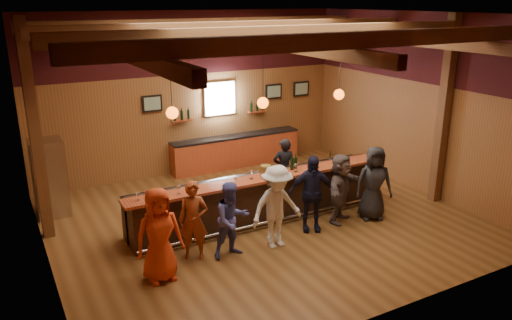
% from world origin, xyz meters
% --- Properties ---
extents(room, '(9.04, 9.00, 4.52)m').
position_xyz_m(room, '(0.00, 0.06, 3.21)').
color(room, brown).
rests_on(room, ground).
extents(bar_counter, '(6.30, 1.07, 1.11)m').
position_xyz_m(bar_counter, '(0.02, 0.15, 0.52)').
color(bar_counter, black).
rests_on(bar_counter, ground).
extents(back_bar_cabinet, '(4.00, 0.52, 0.95)m').
position_xyz_m(back_bar_cabinet, '(1.20, 3.72, 0.48)').
color(back_bar_cabinet, '#98371B').
rests_on(back_bar_cabinet, ground).
extents(window, '(0.95, 0.09, 0.95)m').
position_xyz_m(window, '(0.80, 3.95, 2.05)').
color(window, silver).
rests_on(window, room).
extents(framed_pictures, '(5.35, 0.05, 0.45)m').
position_xyz_m(framed_pictures, '(1.67, 3.94, 2.10)').
color(framed_pictures, black).
rests_on(framed_pictures, room).
extents(wine_shelves, '(3.00, 0.18, 0.30)m').
position_xyz_m(wine_shelves, '(0.80, 3.88, 1.62)').
color(wine_shelves, '#98371B').
rests_on(wine_shelves, room).
extents(pendant_lights, '(4.24, 0.24, 1.37)m').
position_xyz_m(pendant_lights, '(0.00, 0.00, 2.71)').
color(pendant_lights, black).
rests_on(pendant_lights, room).
extents(stainless_fridge, '(0.70, 0.70, 1.80)m').
position_xyz_m(stainless_fridge, '(-4.10, 2.60, 0.90)').
color(stainless_fridge, silver).
rests_on(stainless_fridge, ground).
extents(customer_orange, '(0.86, 0.57, 1.73)m').
position_xyz_m(customer_orange, '(-2.80, -1.29, 0.86)').
color(customer_orange, red).
rests_on(customer_orange, ground).
extents(customer_redvest, '(0.68, 0.61, 1.56)m').
position_xyz_m(customer_redvest, '(-1.98, -0.85, 0.78)').
color(customer_redvest, brown).
rests_on(customer_redvest, ground).
extents(customer_denim, '(0.77, 0.61, 1.51)m').
position_xyz_m(customer_denim, '(-1.31, -1.13, 0.76)').
color(customer_denim, '#4E539D').
rests_on(customer_denim, ground).
extents(customer_white, '(1.13, 0.67, 1.72)m').
position_xyz_m(customer_white, '(-0.36, -1.21, 0.86)').
color(customer_white, silver).
rests_on(customer_white, ground).
extents(customer_navy, '(1.07, 0.78, 1.69)m').
position_xyz_m(customer_navy, '(0.67, -0.92, 0.85)').
color(customer_navy, black).
rests_on(customer_navy, ground).
extents(customer_brown, '(1.50, 1.16, 1.58)m').
position_xyz_m(customer_brown, '(1.50, -0.86, 0.79)').
color(customer_brown, '#5B4C48').
rests_on(customer_brown, ground).
extents(customer_dark, '(0.98, 0.83, 1.70)m').
position_xyz_m(customer_dark, '(2.25, -1.09, 0.85)').
color(customer_dark, black).
rests_on(customer_dark, ground).
extents(bartender, '(0.65, 0.53, 1.54)m').
position_xyz_m(bartender, '(1.13, 0.91, 0.77)').
color(bartender, black).
rests_on(bartender, ground).
extents(ice_bucket, '(0.23, 0.23, 0.25)m').
position_xyz_m(ice_bucket, '(-0.02, -0.17, 1.24)').
color(ice_bucket, brown).
rests_on(ice_bucket, bar_counter).
extents(bottle_a, '(0.07, 0.07, 0.34)m').
position_xyz_m(bottle_a, '(0.85, -0.02, 1.24)').
color(bottle_a, black).
rests_on(bottle_a, bar_counter).
extents(bottle_b, '(0.08, 0.08, 0.36)m').
position_xyz_m(bottle_b, '(0.73, -0.06, 1.25)').
color(bottle_b, black).
rests_on(bottle_b, bar_counter).
extents(glass_a, '(0.08, 0.08, 0.18)m').
position_xyz_m(glass_a, '(-2.83, -0.17, 1.24)').
color(glass_a, silver).
rests_on(glass_a, bar_counter).
extents(glass_b, '(0.09, 0.09, 0.19)m').
position_xyz_m(glass_b, '(-2.03, -0.23, 1.25)').
color(glass_b, silver).
rests_on(glass_b, bar_counter).
extents(glass_c, '(0.08, 0.08, 0.19)m').
position_xyz_m(glass_c, '(-1.66, -0.21, 1.24)').
color(glass_c, silver).
rests_on(glass_c, bar_counter).
extents(glass_d, '(0.08, 0.08, 0.18)m').
position_xyz_m(glass_d, '(-0.82, -0.29, 1.24)').
color(glass_d, silver).
rests_on(glass_d, bar_counter).
extents(glass_e, '(0.09, 0.09, 0.20)m').
position_xyz_m(glass_e, '(-0.36, -0.14, 1.25)').
color(glass_e, silver).
rests_on(glass_e, bar_counter).
extents(glass_f, '(0.09, 0.09, 0.20)m').
position_xyz_m(glass_f, '(0.73, -0.22, 1.25)').
color(glass_f, silver).
rests_on(glass_f, bar_counter).
extents(glass_g, '(0.07, 0.07, 0.16)m').
position_xyz_m(glass_g, '(1.34, -0.22, 1.22)').
color(glass_g, silver).
rests_on(glass_g, bar_counter).
extents(glass_h, '(0.07, 0.07, 0.16)m').
position_xyz_m(glass_h, '(2.07, -0.21, 1.22)').
color(glass_h, silver).
rests_on(glass_h, bar_counter).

